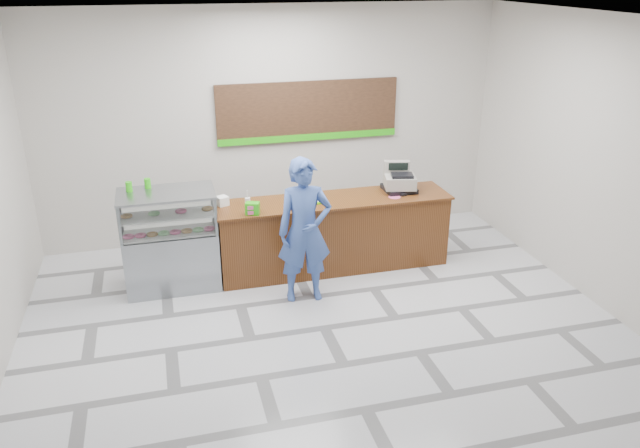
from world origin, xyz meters
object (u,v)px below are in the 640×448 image
object	(u,v)px
display_case	(170,240)
cash_register	(399,180)
serving_tray	(306,201)
sales_counter	(333,233)
customer	(305,231)

from	to	relation	value
display_case	cash_register	bearing A→B (deg)	1.84
cash_register	serving_tray	xyz separation A→B (m)	(-1.39, -0.11, -0.14)
sales_counter	serving_tray	world-z (taller)	serving_tray
cash_register	display_case	bearing A→B (deg)	-164.71
sales_counter	serving_tray	bearing A→B (deg)	-178.37
display_case	serving_tray	bearing A→B (deg)	-0.34
customer	sales_counter	bearing A→B (deg)	56.26
display_case	cash_register	world-z (taller)	cash_register
sales_counter	display_case	size ratio (longest dim) A/B	2.45
display_case	customer	size ratio (longest dim) A/B	0.71
cash_register	serving_tray	size ratio (longest dim) A/B	1.35
serving_tray	customer	bearing A→B (deg)	-105.31
sales_counter	serving_tray	distance (m)	0.66
serving_tray	customer	world-z (taller)	customer
cash_register	customer	bearing A→B (deg)	-138.23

